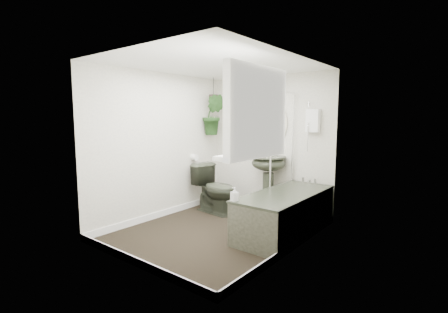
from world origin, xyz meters
The scene contains 22 objects.
floor centered at (0.00, 0.00, -0.01)m, with size 2.30×2.80×0.02m, color black.
ceiling centered at (0.00, 0.00, 2.31)m, with size 2.30×2.80×0.02m, color white.
wall_back centered at (0.00, 1.41, 1.15)m, with size 2.30×0.02×2.30m, color silver.
wall_front centered at (0.00, -1.41, 1.15)m, with size 2.30×0.02×2.30m, color silver.
wall_left centered at (-1.16, 0.00, 1.15)m, with size 0.02×2.80×2.30m, color silver.
wall_right centered at (1.16, 0.00, 1.15)m, with size 0.02×2.80×2.30m, color silver.
skirting centered at (0.00, 0.00, 0.05)m, with size 2.30×2.80×0.10m, color white.
bathtub centered at (0.80, 0.50, 0.29)m, with size 0.72×1.72×0.58m, color #2B3024, non-canonical shape.
bath_screen centered at (0.47, 0.99, 1.28)m, with size 0.04×0.72×1.40m, color silver, non-canonical shape.
shower_box centered at (0.80, 1.34, 1.55)m, with size 0.20×0.10×0.35m, color white.
oval_mirror centered at (0.12, 1.37, 1.50)m, with size 0.46×0.03×0.62m, color beige.
wall_sconce centered at (-0.28, 1.36, 1.40)m, with size 0.04×0.04×0.22m, color black.
toilet_roll_holder centered at (-1.10, 0.70, 0.90)m, with size 0.11×0.11×0.11m, color white.
window_recess centered at (1.09, -0.70, 1.65)m, with size 0.08×1.00×0.90m, color white.
window_sill centered at (1.02, -0.70, 1.23)m, with size 0.18×1.00×0.04m, color white.
window_blinds centered at (1.04, -0.70, 1.65)m, with size 0.01×0.86×0.76m, color white.
toilet centered at (-0.60, 0.68, 0.41)m, with size 0.46×0.80×0.82m, color #2B3024.
pedestal_sink centered at (0.12, 1.19, 0.49)m, with size 0.57×0.49×0.97m, color #2B3024, non-canonical shape.
sill_plant centered at (1.00, -0.44, 1.38)m, with size 0.23×0.20×0.25m, color black.
hanging_plant centered at (-0.97, 1.08, 1.64)m, with size 0.40×0.32×0.72m, color black.
soap_bottle centered at (0.51, -0.29, 0.66)m, with size 0.08×0.08×0.17m, color black.
hanging_pot centered at (-0.97, 1.08, 1.94)m, with size 0.16×0.16×0.12m, color black.
Camera 1 is at (2.82, -3.43, 1.60)m, focal length 26.00 mm.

